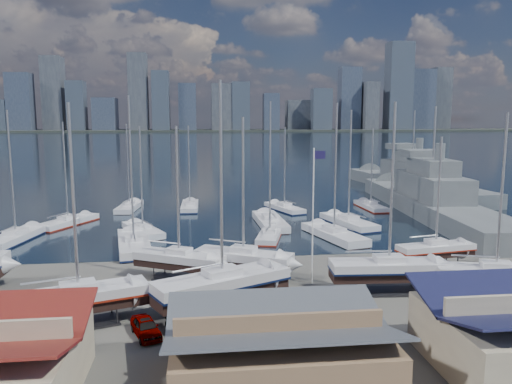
{
  "coord_description": "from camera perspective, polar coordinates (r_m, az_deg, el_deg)",
  "views": [
    {
      "loc": [
        -4.4,
        -52.02,
        14.78
      ],
      "look_at": [
        2.68,
        8.0,
        5.94
      ],
      "focal_mm": 35.0,
      "sensor_mm": 36.0,
      "label": 1
    }
  ],
  "objects": [
    {
      "name": "sailboat_moored_10",
      "position": [
        71.09,
        10.52,
        -3.57
      ],
      "size": [
        5.84,
        11.66,
        16.79
      ],
      "rotation": [
        0.0,
        0.0,
        1.82
      ],
      "color": "black",
      "rests_on": "water"
    },
    {
      "name": "car_b",
      "position": [
        36.82,
        -6.85,
        -14.26
      ],
      "size": [
        4.4,
        2.67,
        1.37
      ],
      "primitive_type": "imported",
      "rotation": [
        0.0,
        0.0,
        1.89
      ],
      "color": "gray",
      "rests_on": "ground"
    },
    {
      "name": "sailboat_cradle_2",
      "position": [
        46.86,
        -8.77,
        -7.63
      ],
      "size": [
        8.74,
        6.16,
        14.2
      ],
      "rotation": [
        0.0,
        0.0,
        -0.49
      ],
      "color": "#2D2D33",
      "rests_on": "ground"
    },
    {
      "name": "sailboat_moored_8",
      "position": [
        81.34,
        3.26,
        -1.94
      ],
      "size": [
        5.66,
        9.79,
        14.13
      ],
      "rotation": [
        0.0,
        0.0,
        1.91
      ],
      "color": "black",
      "rests_on": "water"
    },
    {
      "name": "sailboat_cradle_1",
      "position": [
        38.68,
        -19.61,
        -11.37
      ],
      "size": [
        10.21,
        5.88,
        15.93
      ],
      "rotation": [
        0.0,
        0.0,
        0.34
      ],
      "color": "#2D2D33",
      "rests_on": "ground"
    },
    {
      "name": "flagpole",
      "position": [
        44.65,
        6.65,
        -1.64
      ],
      "size": [
        1.09,
        0.12,
        12.3
      ],
      "color": "white",
      "rests_on": "ground"
    },
    {
      "name": "car_c",
      "position": [
        36.31,
        3.45,
        -14.57
      ],
      "size": [
        2.51,
        4.94,
        1.34
      ],
      "primitive_type": "imported",
      "rotation": [
        0.0,
        0.0,
        0.06
      ],
      "color": "gray",
      "rests_on": "ground"
    },
    {
      "name": "sailboat_moored_2",
      "position": [
        84.66,
        -14.27,
        -1.77
      ],
      "size": [
        3.68,
        9.95,
        14.69
      ],
      "rotation": [
        0.0,
        0.0,
        1.47
      ],
      "color": "black",
      "rests_on": "water"
    },
    {
      "name": "sailboat_moored_5",
      "position": [
        83.42,
        -7.58,
        -1.75
      ],
      "size": [
        2.87,
        9.69,
        14.42
      ],
      "rotation": [
        0.0,
        0.0,
        1.55
      ],
      "color": "black",
      "rests_on": "water"
    },
    {
      "name": "naval_ship_west",
      "position": [
        108.21,
        17.33,
        0.98
      ],
      "size": [
        13.01,
        46.92,
        18.17
      ],
      "rotation": [
        0.0,
        0.0,
        1.69
      ],
      "color": "slate",
      "rests_on": "water"
    },
    {
      "name": "car_d",
      "position": [
        35.65,
        11.71,
        -15.11
      ],
      "size": [
        3.68,
        5.31,
        1.43
      ],
      "primitive_type": "imported",
      "rotation": [
        0.0,
        0.0,
        0.38
      ],
      "color": "gray",
      "rests_on": "ground"
    },
    {
      "name": "sailboat_moored_6",
      "position": [
        62.6,
        1.59,
        -5.05
      ],
      "size": [
        4.76,
        9.32,
        13.42
      ],
      "rotation": [
        0.0,
        0.0,
        1.31
      ],
      "color": "black",
      "rests_on": "water"
    },
    {
      "name": "sailboat_moored_1",
      "position": [
        74.96,
        -20.68,
        -3.36
      ],
      "size": [
        7.19,
        10.27,
        15.11
      ],
      "rotation": [
        0.0,
        0.0,
        1.09
      ],
      "color": "black",
      "rests_on": "water"
    },
    {
      "name": "shed_grey",
      "position": [
        29.26,
        2.71,
        -17.27
      ],
      "size": [
        12.6,
        8.4,
        4.17
      ],
      "color": "#8C6B4C",
      "rests_on": "ground"
    },
    {
      "name": "sailboat_cradle_7",
      "position": [
        46.07,
        25.73,
        -8.58
      ],
      "size": [
        9.73,
        5.21,
        15.35
      ],
      "rotation": [
        0.0,
        0.0,
        -0.29
      ],
      "color": "#2D2D33",
      "rests_on": "ground"
    },
    {
      "name": "sailboat_moored_4",
      "position": [
        66.75,
        -12.8,
        -4.4
      ],
      "size": [
        6.47,
        9.89,
        14.56
      ],
      "rotation": [
        0.0,
        0.0,
        2.0
      ],
      "color": "black",
      "rests_on": "water"
    },
    {
      "name": "sailboat_cradle_4",
      "position": [
        46.56,
        -1.45,
        -7.58
      ],
      "size": [
        9.3,
        6.42,
        14.98
      ],
      "rotation": [
        0.0,
        0.0,
        -0.47
      ],
      "color": "#2D2D33",
      "rests_on": "ground"
    },
    {
      "name": "sailboat_moored_0",
      "position": [
        67.87,
        -25.73,
        -4.83
      ],
      "size": [
        5.16,
        11.51,
        16.63
      ],
      "rotation": [
        0.0,
        0.0,
        1.38
      ],
      "color": "black",
      "rests_on": "water"
    },
    {
      "name": "car_a",
      "position": [
        36.24,
        -12.48,
        -14.85
      ],
      "size": [
        2.73,
        4.06,
        1.28
      ],
      "primitive_type": "imported",
      "rotation": [
        0.0,
        0.0,
        0.35
      ],
      "color": "gray",
      "rests_on": "ground"
    },
    {
      "name": "sailboat_cradle_5",
      "position": [
        44.6,
        14.93,
        -8.52
      ],
      "size": [
        10.19,
        3.47,
        16.19
      ],
      "rotation": [
        0.0,
        0.0,
        -0.07
      ],
      "color": "#2D2D33",
      "rests_on": "ground"
    },
    {
      "name": "sailboat_cradle_3",
      "position": [
        39.21,
        -3.88,
        -10.49
      ],
      "size": [
        11.2,
        7.67,
        17.62
      ],
      "rotation": [
        0.0,
        0.0,
        0.46
      ],
      "color": "#2D2D33",
      "rests_on": "ground"
    },
    {
      "name": "sailboat_cradle_6",
      "position": [
        53.15,
        19.85,
        -6.18
      ],
      "size": [
        8.23,
        3.47,
        13.12
      ],
      "rotation": [
        0.0,
        0.0,
        0.16
      ],
      "color": "#2D2D33",
      "rests_on": "ground"
    },
    {
      "name": "water",
      "position": [
        352.37,
        -6.03,
        5.85
      ],
      "size": [
        1400.0,
        600.0,
        0.4
      ],
      "primitive_type": "cube",
      "color": "#172435",
      "rests_on": "ground"
    },
    {
      "name": "skyline",
      "position": [
        606.28,
        -7.16,
        10.56
      ],
      "size": [
        639.14,
        43.8,
        107.69
      ],
      "color": "#475166",
      "rests_on": "far_shore"
    },
    {
      "name": "sailboat_moored_11",
      "position": [
        85.09,
        12.97,
        -1.69
      ],
      "size": [
        3.03,
        9.39,
        13.88
      ],
      "rotation": [
        0.0,
        0.0,
        1.62
      ],
      "color": "black",
      "rests_on": "water"
    },
    {
      "name": "far_shore",
      "position": [
        612.19,
        -6.36,
        6.99
      ],
      "size": [
        1400.0,
        80.0,
        2.2
      ],
      "primitive_type": "cube",
      "color": "#2D332D",
      "rests_on": "ground"
    },
    {
      "name": "naval_ship_east",
      "position": [
        82.69,
        19.33,
        -1.28
      ],
      "size": [
        11.78,
        50.05,
        18.46
      ],
      "rotation": [
        0.0,
        0.0,
        1.49
      ],
      "color": "slate",
      "rests_on": "water"
    },
    {
      "name": "sailboat_moored_3",
      "position": [
        59.47,
        -13.79,
        -6.01
      ],
      "size": [
        5.39,
        12.59,
        18.23
      ],
      "rotation": [
        0.0,
        0.0,
        1.74
      ],
      "color": "black",
      "rests_on": "water"
    },
    {
      "name": "sailboat_moored_9",
      "position": [
        63.19,
        8.9,
        -5.01
      ],
      "size": [
        6.14,
        12.04,
        17.51
      ],
      "rotation": [
        0.0,
        0.0,
        1.83
      ],
      "color": "black",
      "rests_on": "water"
    },
    {
      "name": "sailboat_moored_7",
      "position": [
        69.99,
        1.61,
        -3.6
      ],
      "size": [
        3.78,
        12.04,
        18.01
      ],
      "rotation": [
        0.0,
        0.0,
        1.61
      ],
      "color": "black",
      "rests_on": "water"
    },
    {
      "name": "ground",
      "position": [
        44.76,
        -0.72,
        -10.96
      ],
      "size": [
        1400.0,
        1400.0,
        0.0
      ],
      "primitive_type": "plane",
      "color": "#605E59",
      "rests_on": "ground"
    }
  ]
}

